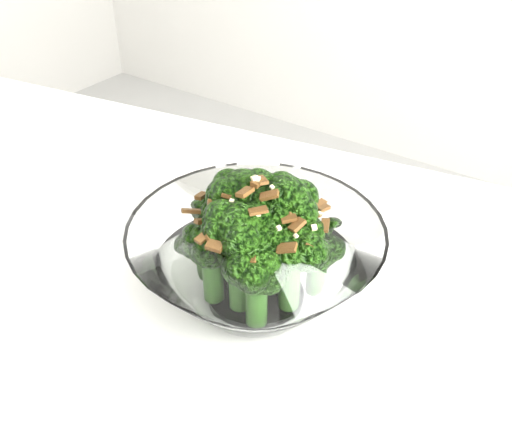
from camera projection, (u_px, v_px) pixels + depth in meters
The scene contains 2 objects.
table at pixel (26, 336), 0.59m from camera, with size 1.32×0.99×0.75m.
broccoli_dish at pixel (256, 256), 0.51m from camera, with size 0.23×0.23×0.14m.
Camera 1 is at (0.51, -0.24, 1.12)m, focal length 40.00 mm.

